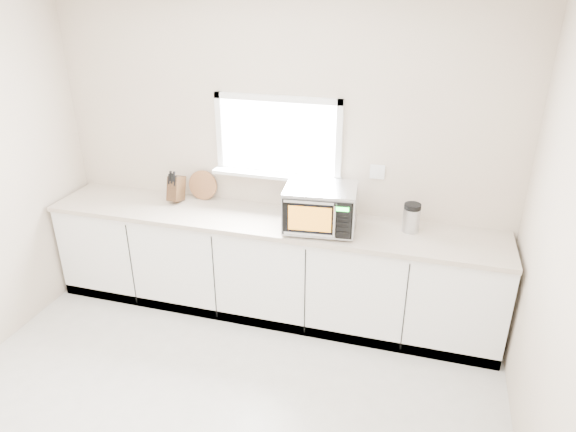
% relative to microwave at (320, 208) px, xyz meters
% --- Properties ---
extents(back_wall, '(4.00, 0.17, 2.70)m').
position_rel_microwave_xyz_m(back_wall, '(-0.46, 0.38, 0.25)').
color(back_wall, beige).
rests_on(back_wall, ground).
extents(cabinets, '(3.92, 0.60, 0.88)m').
position_rel_microwave_xyz_m(cabinets, '(-0.46, 0.08, -0.67)').
color(cabinets, white).
rests_on(cabinets, ground).
extents(countertop, '(3.92, 0.64, 0.04)m').
position_rel_microwave_xyz_m(countertop, '(-0.46, 0.07, -0.21)').
color(countertop, '#C0B29E').
rests_on(countertop, cabinets).
extents(microwave, '(0.60, 0.49, 0.36)m').
position_rel_microwave_xyz_m(microwave, '(0.00, 0.00, 0.00)').
color(microwave, black).
rests_on(microwave, countertop).
extents(knife_block, '(0.11, 0.22, 0.31)m').
position_rel_microwave_xyz_m(knife_block, '(-1.37, 0.19, -0.06)').
color(knife_block, '#4A301A').
rests_on(knife_block, countertop).
extents(cutting_board, '(0.27, 0.06, 0.27)m').
position_rel_microwave_xyz_m(cutting_board, '(-1.17, 0.32, -0.05)').
color(cutting_board, brown).
rests_on(cutting_board, countertop).
extents(coffee_grinder, '(0.15, 0.15, 0.24)m').
position_rel_microwave_xyz_m(coffee_grinder, '(0.70, 0.17, -0.07)').
color(coffee_grinder, '#B3B5BA').
rests_on(coffee_grinder, countertop).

